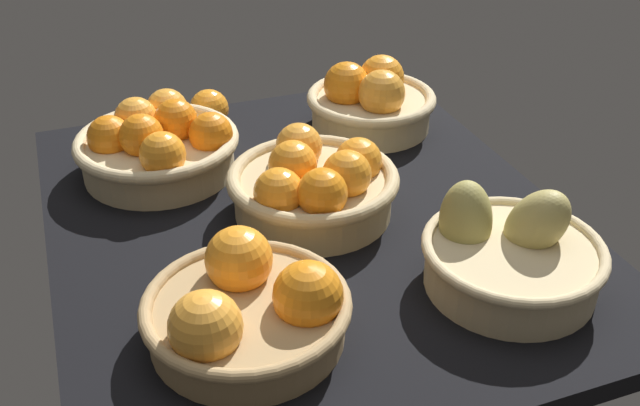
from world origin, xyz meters
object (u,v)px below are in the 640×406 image
basket_near_right (248,308)px  basket_far_left (371,101)px  basket_far_right_pears (509,253)px  basket_center (314,184)px  loose_orange_front_gap (209,109)px  basket_near_left (158,144)px

basket_near_right → basket_far_left: bearing=142.4°
basket_far_right_pears → basket_near_right: size_ratio=0.95×
basket_center → basket_far_right_pears: size_ratio=1.09×
basket_near_right → loose_orange_front_gap: 55.80cm
loose_orange_front_gap → basket_near_left: bearing=-40.2°
basket_near_right → loose_orange_front_gap: size_ratio=3.50×
basket_far_right_pears → loose_orange_front_gap: (-56.61, -24.98, -0.93)cm
loose_orange_front_gap → basket_near_right: bearing=-8.5°
basket_far_left → basket_near_right: size_ratio=0.94×
basket_center → loose_orange_front_gap: basket_center is taller
basket_near_right → loose_orange_front_gap: bearing=171.5°
basket_near_left → loose_orange_front_gap: bearing=139.8°
basket_near_left → basket_far_right_pears: 56.50cm
basket_center → basket_near_left: bearing=-137.2°
basket_far_left → loose_orange_front_gap: (-9.97, -26.56, -1.53)cm
basket_far_left → basket_near_right: basket_far_left is taller
basket_center → loose_orange_front_gap: bearing=-167.1°
basket_far_left → basket_near_left: size_ratio=0.88×
basket_near_left → loose_orange_front_gap: size_ratio=3.73×
basket_far_left → loose_orange_front_gap: bearing=-110.6°
basket_near_right → loose_orange_front_gap: basket_near_right is taller
basket_far_left → basket_far_right_pears: (46.63, -1.58, -0.60)cm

